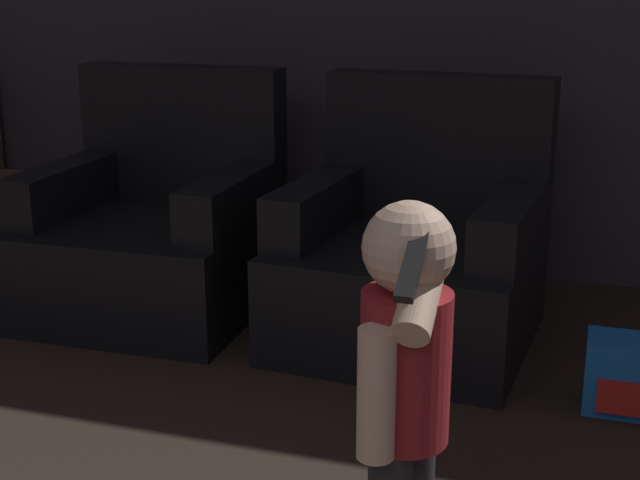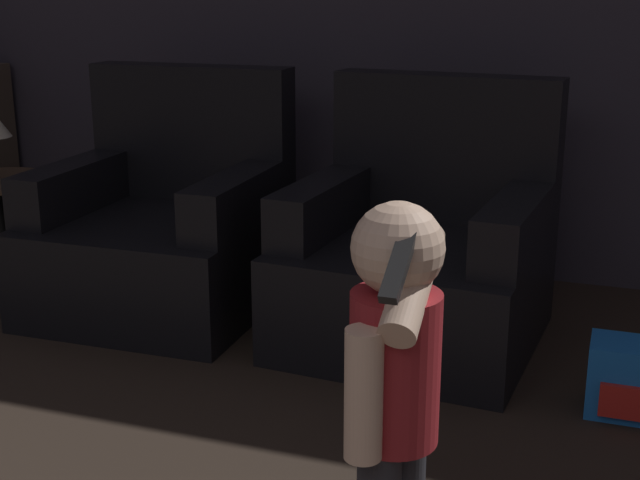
{
  "view_description": "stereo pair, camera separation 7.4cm",
  "coord_description": "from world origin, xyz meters",
  "views": [
    {
      "loc": [
        0.84,
        0.52,
        1.31
      ],
      "look_at": [
        0.08,
        2.9,
        0.57
      ],
      "focal_mm": 50.0,
      "sensor_mm": 36.0,
      "label": 1
    },
    {
      "loc": [
        0.91,
        0.54,
        1.31
      ],
      "look_at": [
        0.08,
        2.9,
        0.57
      ],
      "focal_mm": 50.0,
      "sensor_mm": 36.0,
      "label": 2
    }
  ],
  "objects": [
    {
      "name": "toy_backpack",
      "position": [
        1.0,
        3.24,
        0.12
      ],
      "size": [
        0.27,
        0.2,
        0.24
      ],
      "color": "blue",
      "rests_on": "ground_plane"
    },
    {
      "name": "person_toddler",
      "position": [
        0.49,
        2.22,
        0.52
      ],
      "size": [
        0.19,
        0.34,
        0.88
      ],
      "rotation": [
        0.0,
        0.0,
        -1.85
      ],
      "color": "#28282D",
      "rests_on": "ground_plane"
    },
    {
      "name": "armchair_right",
      "position": [
        0.22,
        3.65,
        0.32
      ],
      "size": [
        0.95,
        0.95,
        0.96
      ],
      "rotation": [
        0.0,
        0.0,
        -0.07
      ],
      "color": "black",
      "rests_on": "ground_plane"
    },
    {
      "name": "armchair_left",
      "position": [
        -0.86,
        3.65,
        0.32
      ],
      "size": [
        0.89,
        0.9,
        0.96
      ],
      "rotation": [
        0.0,
        0.0,
        0.01
      ],
      "color": "black",
      "rests_on": "ground_plane"
    }
  ]
}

